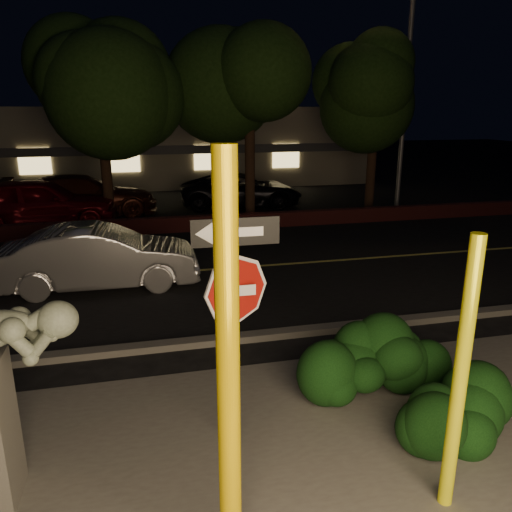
% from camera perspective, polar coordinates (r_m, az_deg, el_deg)
% --- Properties ---
extents(ground, '(90.00, 90.00, 0.00)m').
position_cam_1_polar(ground, '(15.44, -7.47, 1.71)').
color(ground, black).
rests_on(ground, ground).
extents(patio, '(14.00, 6.00, 0.02)m').
position_cam_1_polar(patio, '(5.67, 6.11, -26.77)').
color(patio, '#4C4944').
rests_on(patio, ground).
extents(road, '(80.00, 8.00, 0.01)m').
position_cam_1_polar(road, '(12.58, -5.99, -1.64)').
color(road, black).
rests_on(road, ground).
extents(lane_marking, '(80.00, 0.12, 0.00)m').
position_cam_1_polar(lane_marking, '(12.57, -5.99, -1.58)').
color(lane_marking, '#BBB04A').
rests_on(lane_marking, road).
extents(curb, '(80.00, 0.25, 0.12)m').
position_cam_1_polar(curb, '(8.79, -2.40, -9.39)').
color(curb, '#4C4944').
rests_on(curb, ground).
extents(brick_wall, '(40.00, 0.35, 0.50)m').
position_cam_1_polar(brick_wall, '(16.64, -7.98, 3.65)').
color(brick_wall, '#4C1819').
rests_on(brick_wall, ground).
extents(parking_lot, '(40.00, 12.00, 0.01)m').
position_cam_1_polar(parking_lot, '(22.26, -9.43, 6.17)').
color(parking_lot, black).
rests_on(parking_lot, ground).
extents(building, '(22.00, 10.20, 4.00)m').
position_cam_1_polar(building, '(29.95, -10.79, 12.54)').
color(building, '#70685A').
rests_on(building, ground).
extents(tree_far_b, '(5.20, 5.20, 8.41)m').
position_cam_1_polar(tree_far_b, '(18.23, -17.91, 22.53)').
color(tree_far_b, black).
rests_on(tree_far_b, ground).
extents(tree_far_c, '(4.80, 4.80, 7.84)m').
position_cam_1_polar(tree_far_c, '(18.20, -0.75, 22.03)').
color(tree_far_c, black).
rests_on(tree_far_c, ground).
extents(tree_far_d, '(4.40, 4.40, 7.42)m').
position_cam_1_polar(tree_far_d, '(20.32, 13.74, 20.32)').
color(tree_far_d, black).
rests_on(tree_far_d, ground).
extents(yellow_pole_left, '(0.18, 0.18, 3.67)m').
position_cam_1_polar(yellow_pole_left, '(3.97, -3.17, -14.70)').
color(yellow_pole_left, '#E9BC05').
rests_on(yellow_pole_left, ground).
extents(yellow_pole_right, '(0.14, 0.14, 2.85)m').
position_cam_1_polar(yellow_pole_right, '(5.24, 22.29, -12.92)').
color(yellow_pole_right, '#F6F214').
rests_on(yellow_pole_right, ground).
extents(signpost, '(0.95, 0.07, 2.80)m').
position_cam_1_polar(signpost, '(5.44, -2.25, -4.00)').
color(signpost, black).
rests_on(signpost, ground).
extents(hedge_center, '(1.88, 0.94, 0.96)m').
position_cam_1_polar(hedge_center, '(7.09, 8.29, -12.47)').
color(hedge_center, black).
rests_on(hedge_center, ground).
extents(hedge_right, '(1.83, 1.15, 1.13)m').
position_cam_1_polar(hedge_right, '(7.55, 15.38, -10.30)').
color(hedge_right, black).
rests_on(hedge_right, ground).
extents(hedge_far_right, '(1.71, 1.42, 1.02)m').
position_cam_1_polar(hedge_far_right, '(6.58, 22.60, -15.87)').
color(hedge_far_right, black).
rests_on(hedge_far_right, ground).
extents(streetlight, '(1.28, 0.68, 9.01)m').
position_cam_1_polar(streetlight, '(20.25, 16.35, 19.98)').
color(streetlight, '#535358').
rests_on(streetlight, ground).
extents(silver_sedan, '(4.31, 1.56, 1.41)m').
position_cam_1_polar(silver_sedan, '(11.67, -17.33, -0.14)').
color(silver_sedan, '#B8B8BD').
rests_on(silver_sedan, ground).
extents(parked_car_red, '(5.09, 2.24, 1.70)m').
position_cam_1_polar(parked_car_red, '(18.48, -23.49, 5.62)').
color(parked_car_red, maroon).
rests_on(parked_car_red, ground).
extents(parked_car_darkred, '(5.59, 2.72, 1.57)m').
position_cam_1_polar(parked_car_darkred, '(19.72, -19.22, 6.47)').
color(parked_car_darkred, '#3E170E').
rests_on(parked_car_darkred, ground).
extents(parked_car_dark, '(5.19, 2.87, 1.37)m').
position_cam_1_polar(parked_car_dark, '(20.67, -1.69, 7.52)').
color(parked_car_dark, black).
rests_on(parked_car_dark, ground).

